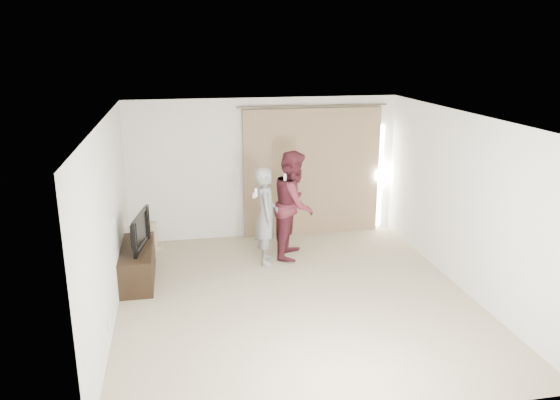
% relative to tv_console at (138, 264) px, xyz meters
% --- Properties ---
extents(floor, '(5.50, 5.50, 0.00)m').
position_rel_tv_console_xyz_m(floor, '(2.27, -1.06, -0.27)').
color(floor, tan).
rests_on(floor, ground).
extents(wall_back, '(5.00, 0.04, 2.60)m').
position_rel_tv_console_xyz_m(wall_back, '(2.27, 1.69, 1.03)').
color(wall_back, white).
rests_on(wall_back, ground).
extents(wall_left, '(0.04, 5.50, 2.60)m').
position_rel_tv_console_xyz_m(wall_left, '(-0.23, -1.06, 1.03)').
color(wall_left, white).
rests_on(wall_left, ground).
extents(ceiling, '(5.00, 5.50, 0.01)m').
position_rel_tv_console_xyz_m(ceiling, '(2.27, -1.06, 2.33)').
color(ceiling, white).
rests_on(ceiling, wall_back).
extents(curtain, '(2.80, 0.11, 2.46)m').
position_rel_tv_console_xyz_m(curtain, '(3.18, 1.62, 0.93)').
color(curtain, '#9A815E').
rests_on(curtain, ground).
extents(tv_console, '(0.49, 1.40, 0.54)m').
position_rel_tv_console_xyz_m(tv_console, '(0.00, 0.00, 0.00)').
color(tv_console, black).
rests_on(tv_console, ground).
extents(tv, '(0.29, 0.95, 0.55)m').
position_rel_tv_console_xyz_m(tv, '(0.00, 0.00, 0.54)').
color(tv, black).
rests_on(tv, tv_console).
extents(scratching_post, '(0.37, 0.37, 0.49)m').
position_rel_tv_console_xyz_m(scratching_post, '(0.17, 1.34, -0.07)').
color(scratching_post, tan).
rests_on(scratching_post, ground).
extents(person_man, '(0.46, 0.64, 1.62)m').
position_rel_tv_console_xyz_m(person_man, '(2.07, 0.34, 0.54)').
color(person_man, gray).
rests_on(person_man, ground).
extents(person_woman, '(0.98, 1.09, 1.84)m').
position_rel_tv_console_xyz_m(person_woman, '(2.59, 0.56, 0.65)').
color(person_woman, '#581E28').
rests_on(person_woman, ground).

